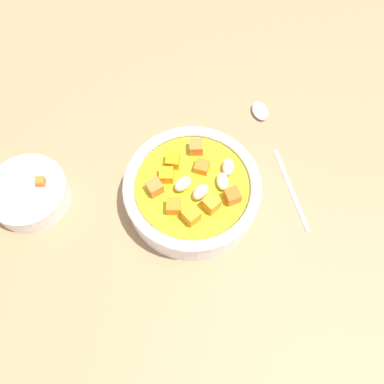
# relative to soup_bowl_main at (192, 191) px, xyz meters

# --- Properties ---
(ground_plane) EXTENTS (1.40, 1.40, 0.02)m
(ground_plane) POSITION_rel_soup_bowl_main_xyz_m (0.00, 0.00, -0.04)
(ground_plane) COLOR #9E754F
(soup_bowl_main) EXTENTS (0.18, 0.18, 0.06)m
(soup_bowl_main) POSITION_rel_soup_bowl_main_xyz_m (0.00, 0.00, 0.00)
(soup_bowl_main) COLOR white
(soup_bowl_main) RESTS_ON ground_plane
(spoon) EXTENTS (0.21, 0.10, 0.01)m
(spoon) POSITION_rel_soup_bowl_main_xyz_m (0.00, -0.15, -0.02)
(spoon) COLOR silver
(spoon) RESTS_ON ground_plane
(side_bowl_small) EXTENTS (0.11, 0.11, 0.04)m
(side_bowl_small) POSITION_rel_soup_bowl_main_xyz_m (0.14, 0.17, -0.01)
(side_bowl_small) COLOR white
(side_bowl_small) RESTS_ON ground_plane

